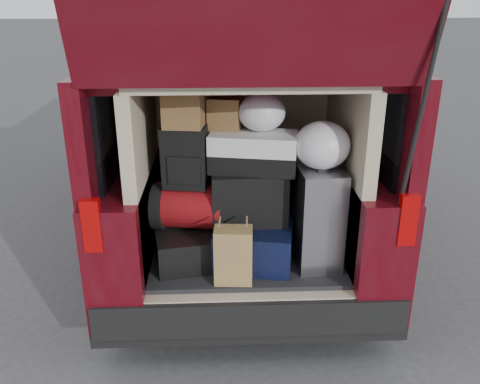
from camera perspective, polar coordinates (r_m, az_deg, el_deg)
The scene contains 15 objects.
ground at distance 3.59m, azimuth 0.82°, elevation -16.01°, with size 80.00×80.00×0.00m, color #37373A.
minivan at distance 4.86m, azimuth -0.35°, elevation 6.46°, with size 1.90×5.35×2.77m.
load_floor at distance 3.65m, azimuth 0.60°, elevation -9.95°, with size 1.24×1.05×0.55m, color black.
black_hardshell at distance 3.36m, azimuth -6.08°, elevation -5.64°, with size 0.39×0.54×0.21m, color black.
navy_hardshell at distance 3.35m, azimuth 1.71°, elevation -5.22°, with size 0.48×0.59×0.26m, color black.
silver_roller at distance 3.26m, azimuth 8.59°, elevation -2.53°, with size 0.27×0.43×0.64m, color silver.
kraft_bag at distance 3.05m, azimuth -0.75°, elevation -7.13°, with size 0.23×0.14×0.35m, color olive.
red_duffel at distance 3.27m, azimuth -5.73°, elevation -1.53°, with size 0.44×0.29×0.29m, color maroon.
black_soft_case at distance 3.22m, azimuth 1.00°, elevation -0.48°, with size 0.47×0.28×0.34m, color black.
backpack at distance 3.13m, azimuth -6.22°, elevation 3.91°, with size 0.27×0.16×0.38m, color black.
twotone_duffel at distance 3.14m, azimuth 1.53°, elevation 4.53°, with size 0.53×0.28×0.24m, color white.
grocery_sack_lower at distance 3.05m, azimuth -6.39°, elevation 9.17°, with size 0.23×0.19×0.21m, color brown.
grocery_sack_upper at distance 3.18m, azimuth -1.69°, elevation 8.83°, with size 0.20×0.16×0.20m, color brown.
plastic_bag_center at distance 3.13m, azimuth 2.44°, elevation 8.94°, with size 0.29×0.27×0.23m, color white.
plastic_bag_right at distance 3.07m, azimuth 9.22°, elevation 5.21°, with size 0.33×0.31×0.29m, color white.
Camera 1 is at (-0.17, -2.83, 2.20)m, focal length 38.00 mm.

